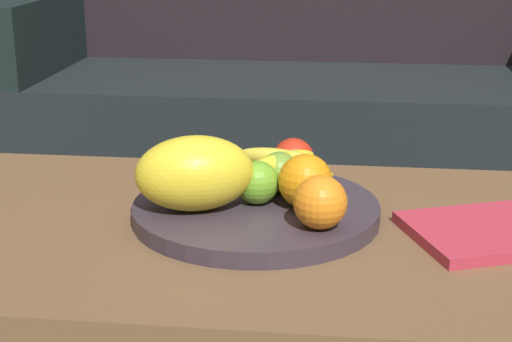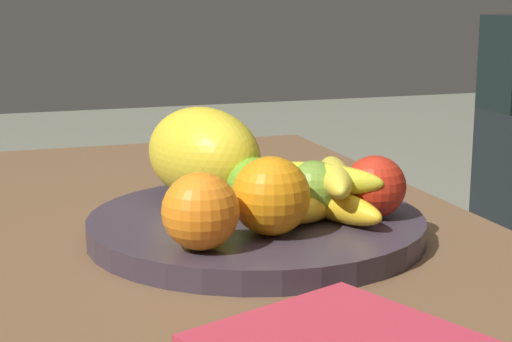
{
  "view_description": "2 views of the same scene",
  "coord_description": "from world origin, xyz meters",
  "px_view_note": "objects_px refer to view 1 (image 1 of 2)",
  "views": [
    {
      "loc": [
        0.1,
        -1.07,
        0.84
      ],
      "look_at": [
        -0.03,
        0.03,
        0.48
      ],
      "focal_mm": 55.36,
      "sensor_mm": 36.0,
      "label": 1
    },
    {
      "loc": [
        0.81,
        -0.25,
        0.67
      ],
      "look_at": [
        -0.03,
        0.03,
        0.48
      ],
      "focal_mm": 58.26,
      "sensor_mm": 36.0,
      "label": 2
    }
  ],
  "objects_px": {
    "coffee_table": "(274,252)",
    "melon_large_front": "(195,173)",
    "orange_left": "(305,181)",
    "banana_bunch": "(282,172)",
    "apple_front": "(282,172)",
    "apple_left": "(257,182)",
    "orange_front": "(320,202)",
    "apple_right": "(293,159)",
    "couch": "(299,102)",
    "magazine": "(500,232)",
    "fruit_bowl": "(256,211)"
  },
  "relations": [
    {
      "from": "coffee_table",
      "to": "melon_large_front",
      "type": "relative_size",
      "value": 7.4
    },
    {
      "from": "apple_left",
      "to": "apple_right",
      "type": "distance_m",
      "value": 0.13
    },
    {
      "from": "orange_front",
      "to": "magazine",
      "type": "distance_m",
      "value": 0.26
    },
    {
      "from": "orange_left",
      "to": "apple_right",
      "type": "xyz_separation_m",
      "value": [
        -0.03,
        0.13,
        -0.01
      ]
    },
    {
      "from": "couch",
      "to": "melon_large_front",
      "type": "height_order",
      "value": "couch"
    },
    {
      "from": "apple_left",
      "to": "magazine",
      "type": "height_order",
      "value": "apple_left"
    },
    {
      "from": "orange_left",
      "to": "apple_right",
      "type": "height_order",
      "value": "orange_left"
    },
    {
      "from": "apple_front",
      "to": "banana_bunch",
      "type": "height_order",
      "value": "apple_front"
    },
    {
      "from": "magazine",
      "to": "apple_front",
      "type": "bearing_deg",
      "value": 143.34
    },
    {
      "from": "banana_bunch",
      "to": "apple_right",
      "type": "bearing_deg",
      "value": 75.08
    },
    {
      "from": "orange_left",
      "to": "banana_bunch",
      "type": "height_order",
      "value": "orange_left"
    },
    {
      "from": "apple_front",
      "to": "apple_left",
      "type": "height_order",
      "value": "apple_left"
    },
    {
      "from": "fruit_bowl",
      "to": "magazine",
      "type": "relative_size",
      "value": 1.48
    },
    {
      "from": "apple_front",
      "to": "magazine",
      "type": "distance_m",
      "value": 0.33
    },
    {
      "from": "apple_right",
      "to": "orange_front",
      "type": "bearing_deg",
      "value": -76.01
    },
    {
      "from": "coffee_table",
      "to": "apple_right",
      "type": "relative_size",
      "value": 18.83
    },
    {
      "from": "fruit_bowl",
      "to": "apple_left",
      "type": "relative_size",
      "value": 5.69
    },
    {
      "from": "coffee_table",
      "to": "orange_front",
      "type": "bearing_deg",
      "value": -41.76
    },
    {
      "from": "couch",
      "to": "magazine",
      "type": "xyz_separation_m",
      "value": [
        0.37,
        -1.28,
        0.11
      ]
    },
    {
      "from": "banana_bunch",
      "to": "magazine",
      "type": "distance_m",
      "value": 0.34
    },
    {
      "from": "couch",
      "to": "apple_front",
      "type": "bearing_deg",
      "value": -87.54
    },
    {
      "from": "coffee_table",
      "to": "banana_bunch",
      "type": "bearing_deg",
      "value": 88.4
    },
    {
      "from": "orange_front",
      "to": "banana_bunch",
      "type": "xyz_separation_m",
      "value": [
        -0.07,
        0.16,
        -0.01
      ]
    },
    {
      "from": "fruit_bowl",
      "to": "apple_front",
      "type": "height_order",
      "value": "apple_front"
    },
    {
      "from": "melon_large_front",
      "to": "apple_right",
      "type": "xyz_separation_m",
      "value": [
        0.13,
        0.16,
        -0.02
      ]
    },
    {
      "from": "fruit_bowl",
      "to": "banana_bunch",
      "type": "xyz_separation_m",
      "value": [
        0.03,
        0.07,
        0.04
      ]
    },
    {
      "from": "apple_right",
      "to": "magazine",
      "type": "xyz_separation_m",
      "value": [
        0.31,
        -0.15,
        -0.05
      ]
    },
    {
      "from": "apple_right",
      "to": "orange_left",
      "type": "bearing_deg",
      "value": -78.2
    },
    {
      "from": "melon_large_front",
      "to": "orange_front",
      "type": "distance_m",
      "value": 0.19
    },
    {
      "from": "magazine",
      "to": "apple_right",
      "type": "bearing_deg",
      "value": 132.25
    },
    {
      "from": "coffee_table",
      "to": "apple_left",
      "type": "bearing_deg",
      "value": 136.77
    },
    {
      "from": "apple_left",
      "to": "banana_bunch",
      "type": "distance_m",
      "value": 0.07
    },
    {
      "from": "orange_front",
      "to": "apple_right",
      "type": "relative_size",
      "value": 1.1
    },
    {
      "from": "banana_bunch",
      "to": "apple_left",
      "type": "bearing_deg",
      "value": -113.99
    },
    {
      "from": "coffee_table",
      "to": "banana_bunch",
      "type": "relative_size",
      "value": 7.66
    },
    {
      "from": "apple_front",
      "to": "fruit_bowl",
      "type": "bearing_deg",
      "value": -120.66
    },
    {
      "from": "couch",
      "to": "orange_front",
      "type": "xyz_separation_m",
      "value": [
        0.12,
        -1.34,
        0.17
      ]
    },
    {
      "from": "couch",
      "to": "banana_bunch",
      "type": "bearing_deg",
      "value": -87.56
    },
    {
      "from": "apple_front",
      "to": "coffee_table",
      "type": "bearing_deg",
      "value": -92.45
    },
    {
      "from": "orange_left",
      "to": "banana_bunch",
      "type": "distance_m",
      "value": 0.09
    },
    {
      "from": "coffee_table",
      "to": "apple_right",
      "type": "bearing_deg",
      "value": 83.49
    },
    {
      "from": "fruit_bowl",
      "to": "apple_front",
      "type": "xyz_separation_m",
      "value": [
        0.03,
        0.06,
        0.04
      ]
    },
    {
      "from": "couch",
      "to": "orange_front",
      "type": "relative_size",
      "value": 22.74
    },
    {
      "from": "coffee_table",
      "to": "couch",
      "type": "bearing_deg",
      "value": 92.14
    },
    {
      "from": "melon_large_front",
      "to": "orange_left",
      "type": "relative_size",
      "value": 2.15
    },
    {
      "from": "fruit_bowl",
      "to": "orange_left",
      "type": "relative_size",
      "value": 4.62
    },
    {
      "from": "orange_left",
      "to": "banana_bunch",
      "type": "xyz_separation_m",
      "value": [
        -0.04,
        0.08,
        -0.01
      ]
    },
    {
      "from": "apple_front",
      "to": "apple_right",
      "type": "height_order",
      "value": "apple_right"
    },
    {
      "from": "apple_front",
      "to": "melon_large_front",
      "type": "bearing_deg",
      "value": -141.95
    },
    {
      "from": "orange_front",
      "to": "orange_left",
      "type": "height_order",
      "value": "orange_left"
    }
  ]
}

